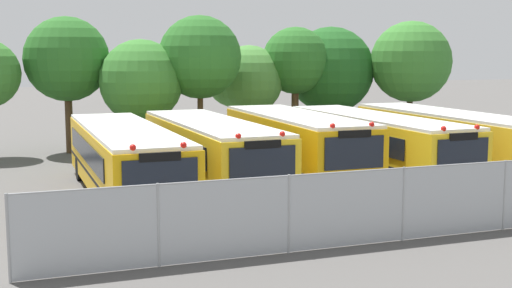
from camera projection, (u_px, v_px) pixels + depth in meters
name	position (u px, v px, depth m)	size (l,w,h in m)	color
ground_plane	(299.00, 183.00, 26.00)	(160.00, 160.00, 0.00)	#514F4C
school_bus_0	(125.00, 159.00, 23.31)	(2.64, 11.41, 2.57)	#EAA80C
school_bus_1	(211.00, 151.00, 24.80)	(2.83, 10.45, 2.63)	yellow
school_bus_2	(296.00, 145.00, 25.93)	(2.65, 9.72, 2.77)	#EAA80C
school_bus_3	(375.00, 143.00, 26.94)	(2.66, 11.04, 2.64)	yellow
school_bus_4	(447.00, 139.00, 28.15)	(2.58, 10.85, 2.67)	yellow
tree_1	(64.00, 60.00, 33.27)	(4.15, 4.15, 6.71)	#4C3823
tree_2	(142.00, 81.00, 33.23)	(4.07, 4.07, 5.61)	#4C3823
tree_3	(200.00, 57.00, 33.75)	(4.13, 4.13, 6.79)	#4C3823
tree_4	(244.00, 80.00, 37.51)	(4.14, 3.80, 5.36)	#4C3823
tree_5	(296.00, 61.00, 37.73)	(3.71, 3.71, 6.37)	#4C3823
tree_6	(332.00, 69.00, 39.23)	(4.98, 4.98, 6.43)	#4C3823
tree_7	(410.00, 61.00, 38.33)	(4.56, 4.56, 6.73)	#4C3823
chainlink_fence	(403.00, 203.00, 17.97)	(19.69, 0.07, 1.98)	#9EA0A3
traffic_cone	(497.00, 209.00, 20.66)	(0.38, 0.38, 0.50)	#EA5914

